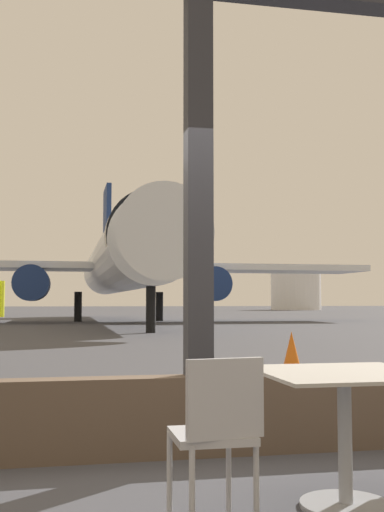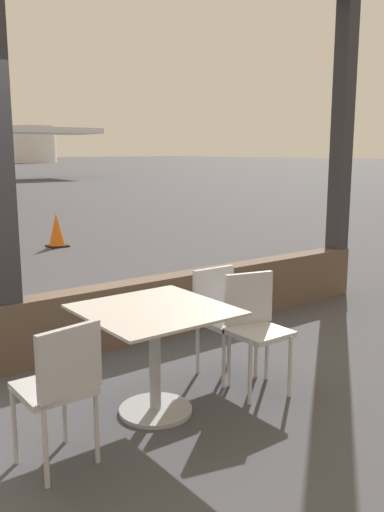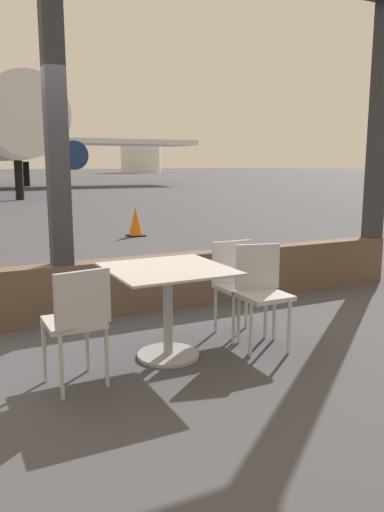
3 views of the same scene
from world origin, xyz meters
name	(u,v)px [view 3 (image 3 of 3)]	position (x,y,z in m)	size (l,w,h in m)	color
window_frame	(59,185)	(0.00, 0.00, 1.40)	(8.66, 0.24, 3.87)	brown
dining_table	(168,299)	(0.56, -1.36, 0.50)	(0.95, 0.95, 0.76)	#ADA89E
cafe_chair_window_left	(78,316)	(-0.25, -1.63, 0.54)	(0.44, 0.44, 0.88)	#B2B2B7
cafe_chair_window_right	(236,279)	(1.39, -1.09, 0.53)	(0.40, 0.40, 0.88)	#B2B2B7
cafe_chair_aisle_left	(261,286)	(1.41, -1.47, 0.54)	(0.46, 0.46, 0.90)	#B2B2B7
traffic_cone	(136,222)	(2.79, 5.49, 0.31)	(0.36, 0.36, 0.65)	orange
fuel_storage_tank	(141,157)	(30.80, 79.01, 2.78)	(6.99, 6.99, 5.55)	white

